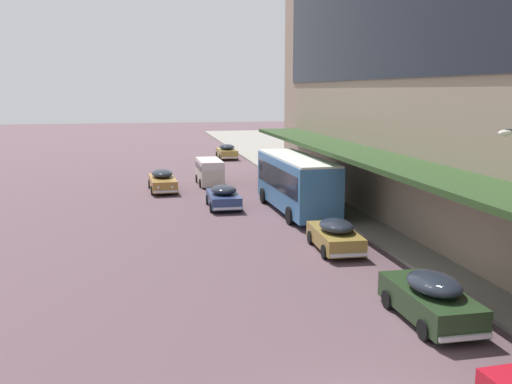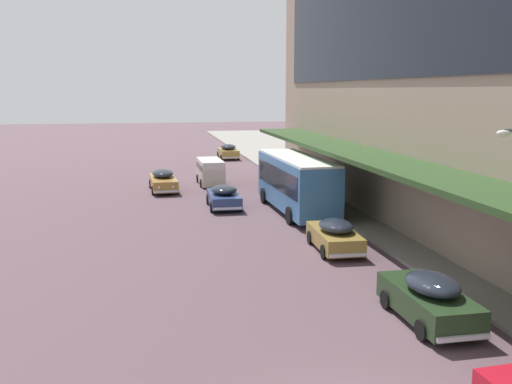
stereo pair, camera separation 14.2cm
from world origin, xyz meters
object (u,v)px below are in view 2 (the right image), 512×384
Objects in this scene: sedan_oncoming_front at (224,196)px; sedan_lead_mid at (429,298)px; sedan_trailing_near at (228,152)px; vw_van at (210,170)px; transit_bus_kerbside_front at (296,181)px; sedan_far_back at (163,180)px; sedan_oncoming_rear at (335,235)px.

sedan_lead_mid is at bearing -78.23° from sedan_oncoming_front.
sedan_lead_mid reaches higher than sedan_trailing_near.
sedan_oncoming_front is 0.96× the size of sedan_trailing_near.
sedan_oncoming_front is 0.93× the size of vw_van.
transit_bus_kerbside_front is 27.79m from sedan_trailing_near.
transit_bus_kerbside_front is 4.79m from sedan_oncoming_front.
sedan_lead_mid is (7.49, -25.99, 0.03)m from sedan_far_back.
sedan_trailing_near is (-0.12, 27.77, -1.16)m from transit_bus_kerbside_front.
sedan_far_back is (-3.53, 6.99, 0.04)m from sedan_oncoming_front.
sedan_trailing_near reaches higher than sedan_oncoming_rear.
sedan_far_back is (-7.50, -18.61, -0.01)m from sedan_trailing_near.
sedan_oncoming_front is 25.90m from sedan_trailing_near.
sedan_oncoming_front is at bearing -63.18° from sedan_far_back.
vw_van reaches higher than sedan_trailing_near.
sedan_trailing_near is at bearing 89.99° from sedan_lead_mid.
sedan_lead_mid reaches higher than sedan_far_back.
sedan_trailing_near is 16.78m from vw_van.
vw_van is (-3.78, -16.35, 0.31)m from sedan_trailing_near.
transit_bus_kerbside_front reaches higher than sedan_oncoming_front.
transit_bus_kerbside_front is 12.10m from vw_van.
sedan_trailing_near reaches higher than sedan_far_back.
sedan_oncoming_rear is 0.99× the size of sedan_lead_mid.
transit_bus_kerbside_front is 2.26× the size of sedan_oncoming_front.
sedan_far_back is (-7.22, 17.58, 0.03)m from sedan_oncoming_rear.
sedan_oncoming_rear is at bearing -67.68° from sedan_far_back.
sedan_lead_mid is (-0.13, -16.83, -1.14)m from transit_bus_kerbside_front.
vw_van is at bearing 99.99° from sedan_oncoming_rear.
sedan_lead_mid is 0.95× the size of vw_van.
sedan_far_back is 27.05m from sedan_lead_mid.
sedan_oncoming_front is 19.42m from sedan_lead_mid.
sedan_trailing_near is at bearing 89.55° from sedan_oncoming_rear.
sedan_far_back is at bearing -111.96° from sedan_trailing_near.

